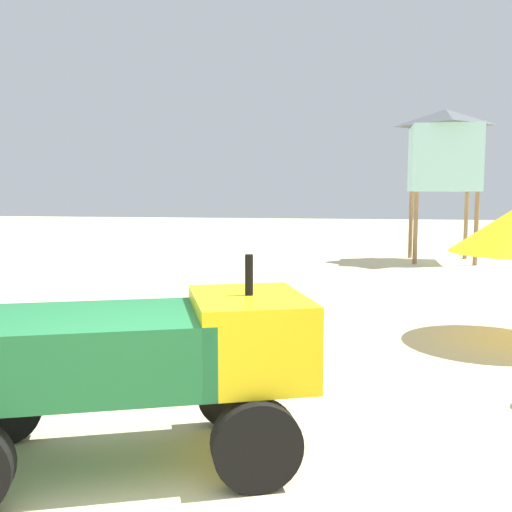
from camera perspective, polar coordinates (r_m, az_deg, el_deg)
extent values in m
cube|color=#1E6B38|center=(4.33, -16.67, -8.76)|extent=(2.07, 1.67, 0.50)
cube|color=yellow|center=(4.36, -0.67, -7.71)|extent=(1.14, 1.31, 0.60)
cylinder|color=black|center=(4.28, -0.68, -1.85)|extent=(0.08, 0.08, 0.30)
cylinder|color=black|center=(5.05, -2.37, -12.87)|extent=(0.62, 0.38, 0.60)
cylinder|color=black|center=(4.04, 0.06, -17.91)|extent=(0.62, 0.38, 0.60)
cylinder|color=black|center=(5.12, -23.30, -13.11)|extent=(0.62, 0.38, 0.60)
cylinder|color=olive|center=(16.42, 15.24, 2.64)|extent=(0.12, 0.12, 1.96)
cylinder|color=olive|center=(16.63, 20.60, 2.50)|extent=(0.12, 0.12, 1.96)
cylinder|color=olive|center=(17.97, 14.80, 2.95)|extent=(0.12, 0.12, 1.96)
cylinder|color=olive|center=(18.16, 19.72, 2.82)|extent=(0.12, 0.12, 1.96)
cube|color=#A3DFDC|center=(17.28, 17.80, 8.97)|extent=(1.80, 1.80, 1.80)
pyramid|color=#4C5156|center=(17.37, 17.92, 12.68)|extent=(1.98, 1.98, 0.45)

